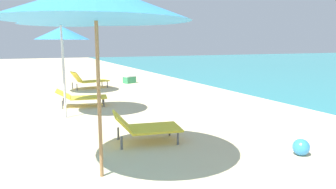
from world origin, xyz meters
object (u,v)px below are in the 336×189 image
Objects in this scene: umbrella_second at (95,2)px; umbrella_third at (60,15)px; cooler_box at (129,79)px; umbrella_farthest at (62,33)px; lounger_second_shoreside at (145,127)px; lounger_third_shoreside at (81,97)px; lounger_farthest_shoreside at (89,80)px; beach_ball at (301,147)px.

umbrella_third reaches higher than umbrella_second.
umbrella_farthest is at bearing -148.17° from cooler_box.
umbrella_third is at bearing -121.00° from cooler_box.
lounger_second_shoreside is 3.92m from lounger_third_shoreside.
beach_ball is at bearing -91.40° from lounger_farthest_shoreside.
umbrella_third is 1.80× the size of lounger_farthest_shoreside.
umbrella_farthest is at bearing 87.30° from umbrella_second.
umbrella_farthest is (-0.71, 6.48, 1.87)m from lounger_second_shoreside.
beach_ball is (2.10, -1.70, -0.16)m from lounger_second_shoreside.
cooler_box is at bearing 66.47° from lounger_third_shoreside.
umbrella_farthest is (0.36, 7.62, -0.16)m from umbrella_second.
lounger_second_shoreside is 2.71m from beach_ball.
umbrella_second reaches higher than lounger_second_shoreside.
lounger_farthest_shoreside is 5.60× the size of beach_ball.
cooler_box is (2.87, 4.48, -0.11)m from lounger_third_shoreside.
umbrella_second is 8.95m from lounger_farthest_shoreside.
lounger_third_shoreside is at bearing 65.22° from umbrella_third.
umbrella_second is at bearing -123.18° from lounger_second_shoreside.
lounger_second_shoreside is at bearing -104.86° from lounger_farthest_shoreside.
umbrella_third reaches higher than lounger_third_shoreside.
umbrella_third is 7.09m from cooler_box.
umbrella_third is 5.49m from lounger_farthest_shoreside.
umbrella_second reaches higher than beach_ball.
umbrella_farthest is at bearing 102.76° from lounger_third_shoreside.
beach_ball is at bearing -9.88° from umbrella_second.
umbrella_farthest reaches higher than lounger_second_shoreside.
lounger_farthest_shoreside reaches higher than lounger_second_shoreside.
lounger_farthest_shoreside reaches higher than lounger_third_shoreside.
lounger_farthest_shoreside is (0.87, 3.58, 0.05)m from lounger_third_shoreside.
umbrella_second is 5.45m from lounger_third_shoreside.
umbrella_second is 1.75× the size of lounger_third_shoreside.
umbrella_second is 3.90m from beach_ball.
cooler_box is at bearing 88.70° from beach_ball.
lounger_second_shoreside is 7.47m from lounger_farthest_shoreside.
umbrella_third is 3.89m from umbrella_farthest.
lounger_second_shoreside reaches higher than cooler_box.
umbrella_second is 9.52× the size of beach_ball.
umbrella_second is 4.20× the size of cooler_box.
lounger_third_shoreside is at bearing 115.36° from beach_ball.
umbrella_farthest is at bearing 106.04° from lounger_second_shoreside.
lounger_third_shoreside is 0.61× the size of umbrella_farthest.
umbrella_second is at bearing -86.88° from lounger_third_shoreside.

